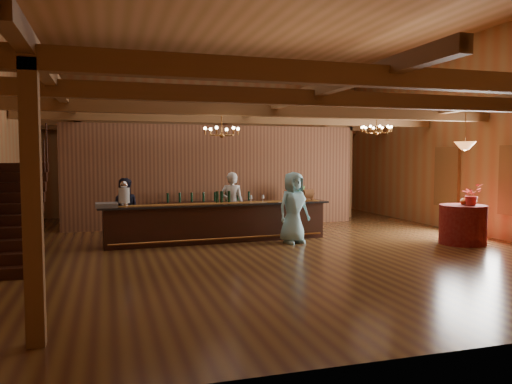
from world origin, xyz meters
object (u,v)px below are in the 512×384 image
object	(u,v)px
beverage_dispenser	(124,194)
staff_second	(124,210)
chandelier_left	(222,131)
floor_plant	(295,206)
chandelier_right	(376,129)
raffle_drum	(308,194)
guest	(293,208)
round_table	(463,225)
backbar_shelf	(209,215)
tasting_bar	(218,222)
pendant_lamp	(465,146)
bartender	(232,204)

from	to	relation	value
beverage_dispenser	staff_second	xyz separation A→B (m)	(0.01, 0.73, -0.45)
chandelier_left	floor_plant	bearing A→B (deg)	46.58
beverage_dispenser	chandelier_right	world-z (taller)	chandelier_right
raffle_drum	chandelier_left	distance (m)	3.26
raffle_drum	chandelier_right	distance (m)	2.52
guest	floor_plant	world-z (taller)	guest
raffle_drum	round_table	bearing A→B (deg)	-33.14
raffle_drum	chandelier_left	bearing A→B (deg)	-155.21
chandelier_right	backbar_shelf	bearing A→B (deg)	145.36
chandelier_right	staff_second	world-z (taller)	chandelier_right
tasting_bar	floor_plant	world-z (taller)	floor_plant
tasting_bar	chandelier_right	bearing A→B (deg)	-7.31
guest	floor_plant	bearing A→B (deg)	51.84
tasting_bar	round_table	world-z (taller)	tasting_bar
tasting_bar	raffle_drum	distance (m)	2.53
raffle_drum	pendant_lamp	bearing A→B (deg)	-33.14
floor_plant	pendant_lamp	bearing A→B (deg)	-55.62
chandelier_left	staff_second	bearing A→B (deg)	139.98
backbar_shelf	bartender	bearing A→B (deg)	-77.73
backbar_shelf	pendant_lamp	world-z (taller)	pendant_lamp
raffle_drum	bartender	bearing A→B (deg)	163.07
chandelier_right	floor_plant	world-z (taller)	chandelier_right
raffle_drum	beverage_dispenser	bearing A→B (deg)	-178.09
floor_plant	tasting_bar	bearing A→B (deg)	-144.07
pendant_lamp	guest	bearing A→B (deg)	161.34
tasting_bar	staff_second	size ratio (longest dim) A/B	3.64
round_table	raffle_drum	bearing A→B (deg)	146.86
tasting_bar	round_table	xyz separation A→B (m)	(5.67, -2.02, -0.01)
tasting_bar	backbar_shelf	distance (m)	2.45
floor_plant	chandelier_right	bearing A→B (deg)	-60.14
raffle_drum	floor_plant	distance (m)	2.10
round_table	guest	distance (m)	4.16
backbar_shelf	round_table	world-z (taller)	round_table
guest	chandelier_left	bearing A→B (deg)	176.28
guest	round_table	bearing A→B (deg)	-34.82
pendant_lamp	staff_second	size ratio (longest dim) A/B	0.56
pendant_lamp	floor_plant	bearing A→B (deg)	124.38
beverage_dispenser	backbar_shelf	distance (m)	3.67
tasting_bar	chandelier_right	xyz separation A→B (m)	(4.24, -0.32, 2.38)
raffle_drum	staff_second	distance (m)	4.76
staff_second	chandelier_right	bearing A→B (deg)	179.71
beverage_dispenser	round_table	xyz separation A→B (m)	(7.95, -1.95, -0.78)
tasting_bar	guest	bearing A→B (deg)	-24.80
chandelier_left	chandelier_right	world-z (taller)	same
beverage_dispenser	guest	xyz separation A→B (m)	(4.03, -0.62, -0.38)
beverage_dispenser	tasting_bar	bearing A→B (deg)	1.83
pendant_lamp	floor_plant	xyz separation A→B (m)	(-2.80, 4.10, -1.78)
pendant_lamp	floor_plant	world-z (taller)	pendant_lamp
backbar_shelf	chandelier_right	world-z (taller)	chandelier_right
beverage_dispenser	chandelier_left	world-z (taller)	chandelier_left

